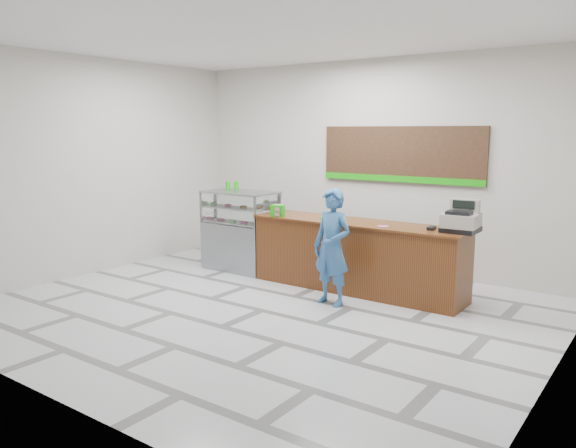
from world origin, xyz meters
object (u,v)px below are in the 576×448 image
Objects in this scene: display_case at (241,230)px; customer at (332,247)px; cash_register at (461,220)px; sales_counter at (357,256)px; serving_tray at (333,217)px.

customer is (2.27, -0.77, 0.11)m from display_case.
cash_register is at bearing 37.16° from customer.
sales_counter is at bearing 0.01° from display_case.
display_case is 2.72× the size of cash_register.
cash_register reaches higher than serving_tray.
serving_tray is at bearing 174.60° from cash_register.
display_case is at bearing 168.77° from customer.
serving_tray is 0.25× the size of customer.
display_case is at bearing 167.46° from serving_tray.
cash_register reaches higher than display_case.
display_case is (-2.22, -0.00, 0.16)m from sales_counter.
customer is at bearing -18.77° from display_case.
display_case is 3.75m from cash_register.
sales_counter is 8.17× the size of serving_tray.
sales_counter is at bearing -27.36° from serving_tray.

